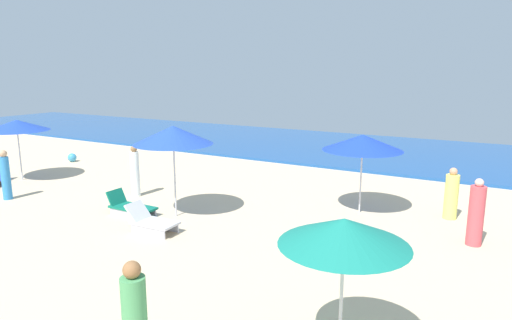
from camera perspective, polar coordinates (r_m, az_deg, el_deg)
The scene contains 13 objects.
ocean at distance 24.43m, azimuth 9.33°, elevation 1.73°, with size 60.00×10.06×0.12m, color #1E519A.
umbrella_0 at distance 18.95m, azimuth -28.43°, elevation 3.95°, with size 2.31×2.31×2.32m.
umbrella_1 at distance 12.63m, azimuth -10.61°, elevation 3.18°, with size 2.25×2.25×2.63m.
lounge_chair_1_0 at distance 13.52m, azimuth -15.87°, elevation -5.81°, with size 1.47×0.63×0.67m.
lounge_chair_1_1 at distance 11.97m, azimuth -13.32°, elevation -7.73°, with size 1.38×0.69×0.73m.
umbrella_2 at distance 6.17m, azimuth 11.26°, elevation -9.08°, with size 1.81×1.81×2.22m.
umbrella_3 at distance 13.16m, azimuth 13.56°, elevation 2.20°, with size 2.31×2.31×2.33m.
beachgoer_0 at distance 13.72m, azimuth 23.83°, elevation -4.19°, with size 0.49×0.49×1.49m.
beachgoer_1 at distance 6.83m, azimuth -15.34°, elevation -18.99°, with size 0.49×0.49×1.60m.
beachgoer_2 at distance 11.91m, azimuth 26.46°, elevation -6.31°, with size 0.51×0.51×1.66m.
beachgoer_3 at distance 15.27m, azimuth -15.30°, elevation -1.55°, with size 0.41×0.41×1.71m.
beachgoer_4 at distance 16.51m, azimuth -29.53°, elevation -1.75°, with size 0.34×0.34×1.64m.
beach_ball_0 at distance 22.06m, azimuth -22.58°, elevation 0.30°, with size 0.39×0.39×0.39m, color #3E9ECD.
Camera 1 is at (8.27, 2.35, 4.18)m, focal length 31.09 mm.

